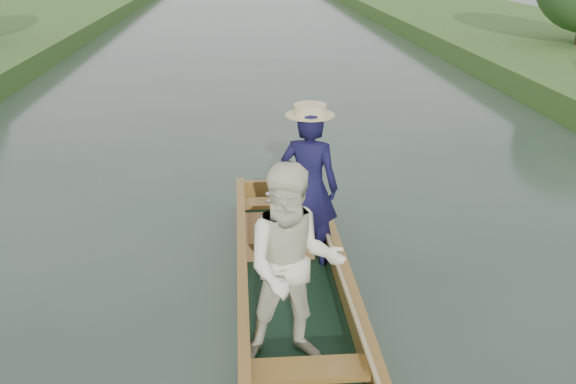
{
  "coord_description": "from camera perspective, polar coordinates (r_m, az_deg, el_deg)",
  "views": [
    {
      "loc": [
        -0.49,
        -5.76,
        3.43
      ],
      "look_at": [
        0.0,
        0.6,
        0.95
      ],
      "focal_mm": 40.0,
      "sensor_mm": 36.0,
      "label": 1
    }
  ],
  "objects": [
    {
      "name": "punt",
      "position": [
        6.22,
        0.65,
        -5.3
      ],
      "size": [
        1.17,
        5.0,
        1.86
      ],
      "color": "black",
      "rests_on": "ground"
    },
    {
      "name": "ground",
      "position": [
        6.72,
        0.4,
        -9.44
      ],
      "size": [
        120.0,
        120.0,
        0.0
      ],
      "primitive_type": "plane",
      "color": "#283D30",
      "rests_on": "ground"
    }
  ]
}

